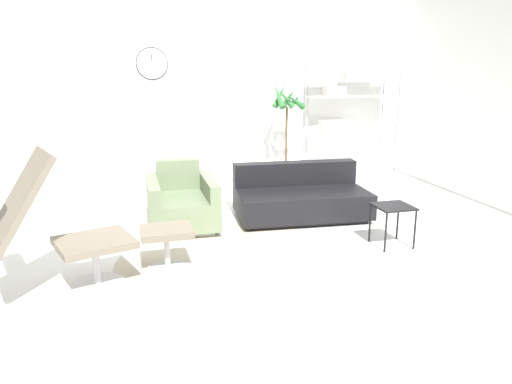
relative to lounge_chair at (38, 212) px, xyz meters
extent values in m
plane|color=silver|center=(1.71, 0.43, -0.70)|extent=(12.00, 12.00, 0.00)
cube|color=white|center=(1.71, 3.68, 0.70)|extent=(12.00, 0.06, 2.80)
cylinder|color=black|center=(1.15, 3.64, 1.09)|extent=(0.46, 0.01, 0.46)
cylinder|color=white|center=(1.15, 3.63, 1.09)|extent=(0.43, 0.02, 0.43)
cube|color=black|center=(1.15, 3.62, 1.16)|extent=(0.01, 0.01, 0.13)
cylinder|color=#BCB29E|center=(1.62, 0.33, -0.70)|extent=(2.25, 2.25, 0.01)
cylinder|color=#BCBCC1|center=(0.38, 0.13, -0.69)|extent=(0.56, 0.56, 0.02)
cylinder|color=#BCBCC1|center=(0.38, 0.13, -0.52)|extent=(0.06, 0.06, 0.32)
cube|color=#6B6051|center=(0.38, 0.13, -0.32)|extent=(0.72, 0.68, 0.06)
cube|color=#6B6051|center=(-0.13, -0.04, 0.08)|extent=(0.67, 0.67, 0.78)
cylinder|color=#BCBCC1|center=(0.98, 0.32, -0.69)|extent=(0.36, 0.36, 0.02)
cylinder|color=#BCBCC1|center=(0.98, 0.32, -0.53)|extent=(0.05, 0.05, 0.30)
cube|color=#6B6051|center=(0.98, 0.32, -0.35)|extent=(0.45, 0.39, 0.06)
cube|color=silver|center=(1.26, 1.45, -0.67)|extent=(0.62, 0.76, 0.06)
cube|color=#667556|center=(1.26, 1.45, -0.49)|extent=(0.51, 0.93, 0.31)
cube|color=#667556|center=(1.26, 1.82, -0.16)|extent=(0.50, 0.19, 0.35)
cube|color=#667556|center=(1.57, 1.45, -0.39)|extent=(0.13, 0.92, 0.50)
cube|color=#667556|center=(0.95, 1.46, -0.39)|extent=(0.13, 0.92, 0.50)
cube|color=black|center=(2.67, 1.43, -0.68)|extent=(1.42, 0.81, 0.05)
cube|color=black|center=(2.67, 1.43, -0.51)|extent=(1.58, 0.95, 0.29)
cube|color=black|center=(2.69, 1.76, -0.22)|extent=(1.54, 0.30, 0.28)
cube|color=black|center=(3.23, 0.33, -0.29)|extent=(0.36, 0.36, 0.02)
cylinder|color=black|center=(3.07, 0.17, -0.50)|extent=(0.02, 0.02, 0.40)
cylinder|color=black|center=(3.39, 0.17, -0.50)|extent=(0.02, 0.02, 0.40)
cylinder|color=black|center=(3.07, 0.49, -0.50)|extent=(0.02, 0.02, 0.40)
cylinder|color=black|center=(3.39, 0.49, -0.50)|extent=(0.02, 0.02, 0.40)
cylinder|color=#333338|center=(3.04, 3.12, -0.55)|extent=(0.31, 0.31, 0.31)
cylinder|color=#382819|center=(3.04, 3.12, -0.41)|extent=(0.28, 0.28, 0.02)
cylinder|color=brown|center=(3.04, 3.12, 0.04)|extent=(0.04, 0.04, 0.87)
cone|color=#2D6B33|center=(3.17, 3.14, 0.56)|extent=(0.13, 0.34, 0.25)
cone|color=#2D6B33|center=(3.09, 3.19, 0.60)|extent=(0.26, 0.24, 0.31)
cone|color=#2D6B33|center=(2.97, 3.23, 0.64)|extent=(0.33, 0.26, 0.39)
cone|color=#2D6B33|center=(2.90, 3.10, 0.64)|extent=(0.16, 0.37, 0.40)
cone|color=#2D6B33|center=(2.99, 3.02, 0.61)|extent=(0.31, 0.23, 0.32)
cone|color=#2D6B33|center=(3.10, 2.97, 0.58)|extent=(0.39, 0.24, 0.28)
cylinder|color=#BCBCC1|center=(3.52, 3.53, 0.31)|extent=(0.03, 0.03, 2.02)
cylinder|color=#BCBCC1|center=(4.84, 3.53, 0.31)|extent=(0.03, 0.03, 2.02)
cube|color=silver|center=(4.18, 3.41, 0.01)|extent=(1.39, 0.28, 0.02)
cube|color=silver|center=(4.18, 3.41, 0.59)|extent=(1.39, 0.28, 0.02)
cube|color=silver|center=(4.18, 3.41, 0.84)|extent=(1.39, 0.28, 0.02)
cube|color=beige|center=(3.94, 3.40, 0.12)|extent=(0.49, 0.24, 0.19)
cube|color=silver|center=(3.90, 3.40, 0.68)|extent=(0.32, 0.24, 0.15)
cube|color=#B7B2A8|center=(4.36, 3.40, 0.91)|extent=(0.60, 0.24, 0.11)
camera|label=1|loc=(0.65, -3.93, 1.09)|focal=35.00mm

